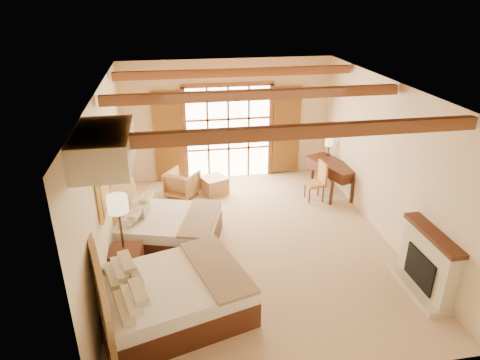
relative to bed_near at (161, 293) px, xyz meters
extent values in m
plane|color=#CBB38B|center=(1.86, 1.90, -0.45)|extent=(7.00, 7.00, 0.00)
plane|color=beige|center=(1.86, 5.40, 1.15)|extent=(5.50, 0.00, 5.50)
plane|color=beige|center=(-0.89, 1.90, 1.15)|extent=(0.00, 7.00, 7.00)
plane|color=beige|center=(4.61, 1.90, 1.15)|extent=(0.00, 7.00, 7.00)
plane|color=#B97140|center=(1.86, 1.90, 2.75)|extent=(7.00, 7.00, 0.00)
cube|color=white|center=(1.86, 5.36, 0.80)|extent=(2.20, 0.02, 2.50)
cube|color=brown|center=(0.26, 5.33, 0.80)|extent=(0.75, 0.06, 2.40)
cube|color=brown|center=(3.46, 5.33, 0.80)|extent=(0.75, 0.06, 2.40)
cube|color=beige|center=(4.48, -0.10, 0.10)|extent=(0.25, 1.30, 1.10)
cube|color=black|center=(4.41, -0.10, 0.00)|extent=(0.18, 0.80, 0.60)
cube|color=beige|center=(4.39, -0.10, -0.40)|extent=(0.45, 1.40, 0.10)
cube|color=#492315|center=(4.47, -0.10, 0.67)|extent=(0.30, 1.40, 0.08)
cube|color=#E8BD50|center=(-0.85, 1.15, 1.30)|extent=(0.05, 0.95, 0.75)
cube|color=tan|center=(-0.82, 1.15, 1.30)|extent=(0.02, 0.82, 0.62)
cube|color=beige|center=(-0.54, -0.10, 2.50)|extent=(0.70, 1.40, 0.45)
cube|color=#492315|center=(0.17, 0.00, -0.23)|extent=(2.64, 2.27, 0.44)
cube|color=white|center=(0.17, 0.00, 0.11)|extent=(2.59, 2.22, 0.24)
cube|color=#8E6F58|center=(0.94, 0.00, 0.24)|extent=(1.13, 1.86, 0.06)
cube|color=gray|center=(-0.36, 0.00, 0.36)|extent=(0.25, 0.48, 0.26)
cube|color=#492315|center=(0.14, 2.20, -0.26)|extent=(2.35, 2.02, 0.39)
cube|color=white|center=(0.14, 2.20, 0.05)|extent=(2.30, 1.98, 0.21)
cube|color=#8E6F58|center=(0.82, 2.20, 0.16)|extent=(1.02, 1.65, 0.05)
cube|color=gray|center=(-0.33, 2.20, 0.27)|extent=(0.23, 0.43, 0.23)
cube|color=#492315|center=(-0.61, 1.06, -0.13)|extent=(0.58, 0.58, 0.65)
cylinder|color=#362418|center=(-0.64, 1.14, -0.44)|extent=(0.23, 0.23, 0.03)
cylinder|color=#362418|center=(-0.64, 1.14, 0.27)|extent=(0.04, 0.04, 1.40)
cylinder|color=#FFEFAF|center=(-0.64, 1.14, 1.05)|extent=(0.35, 0.35, 0.29)
imported|color=#9D7041|center=(0.53, 4.35, -0.12)|extent=(0.99, 1.00, 0.66)
cube|color=tan|center=(1.33, 4.39, -0.24)|extent=(0.75, 0.75, 0.42)
cube|color=#492315|center=(4.30, 3.92, 0.32)|extent=(1.09, 1.60, 0.05)
cube|color=#492315|center=(4.30, 3.92, 0.18)|extent=(1.05, 1.56, 0.23)
cube|color=#B1873A|center=(3.72, 3.56, -0.02)|extent=(0.47, 0.47, 0.06)
cube|color=#B1873A|center=(3.91, 3.56, 0.27)|extent=(0.09, 0.44, 0.53)
cylinder|color=#362418|center=(4.38, 4.49, 0.36)|extent=(0.13, 0.13, 0.02)
cylinder|color=#362418|center=(4.38, 4.49, 0.51)|extent=(0.03, 0.03, 0.30)
cylinder|color=#FFEFAF|center=(4.38, 4.49, 0.69)|extent=(0.22, 0.22, 0.17)
camera|label=1|loc=(0.30, -5.50, 4.37)|focal=32.00mm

